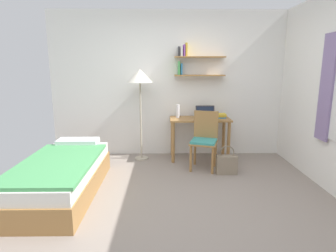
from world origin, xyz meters
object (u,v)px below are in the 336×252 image
at_px(bed, 62,176).
at_px(laptop, 205,115).
at_px(desk, 200,126).
at_px(standing_lamp, 140,80).
at_px(desk_chair, 204,138).
at_px(water_bottle, 178,111).
at_px(book_stack, 221,116).
at_px(handbag, 227,164).

bearing_deg(bed, laptop, 34.44).
height_order(bed, desk, desk).
bearing_deg(standing_lamp, bed, -123.10).
relative_size(standing_lamp, laptop, 4.70).
relative_size(desk_chair, water_bottle, 3.87).
distance_m(desk, book_stack, 0.42).
height_order(bed, book_stack, book_stack).
height_order(laptop, book_stack, laptop).
bearing_deg(water_bottle, book_stack, 1.34).
height_order(desk_chair, book_stack, desk_chair).
distance_m(laptop, book_stack, 0.29).
distance_m(standing_lamp, handbag, 2.00).
height_order(standing_lamp, laptop, standing_lamp).
xyz_separation_m(bed, desk_chair, (1.97, 0.93, 0.26)).
xyz_separation_m(desk, book_stack, (0.37, 0.05, 0.18)).
relative_size(bed, laptop, 5.68).
bearing_deg(desk_chair, desk, 92.39).
bearing_deg(laptop, desk, 177.69).
bearing_deg(bed, desk, 35.79).
relative_size(bed, desk_chair, 2.07).
height_order(desk, water_bottle, water_bottle).
bearing_deg(laptop, desk_chair, -98.96).
bearing_deg(standing_lamp, book_stack, 2.14).
bearing_deg(water_bottle, bed, -137.42).
bearing_deg(standing_lamp, desk_chair, -24.09).
bearing_deg(water_bottle, desk, -4.44).
bearing_deg(standing_lamp, water_bottle, 3.07).
relative_size(desk, handbag, 2.33).
bearing_deg(book_stack, water_bottle, -178.66).
relative_size(desk, book_stack, 4.71).
distance_m(water_bottle, handbag, 1.27).
height_order(bed, water_bottle, water_bottle).
bearing_deg(laptop, standing_lamp, -179.95).
relative_size(standing_lamp, water_bottle, 6.65).
xyz_separation_m(laptop, water_bottle, (-0.48, 0.03, 0.06)).
height_order(desk, standing_lamp, standing_lamp).
relative_size(water_bottle, book_stack, 1.07).
bearing_deg(standing_lamp, laptop, 0.05).
bearing_deg(desk_chair, book_stack, 55.99).
relative_size(laptop, water_bottle, 1.41).
bearing_deg(bed, water_bottle, 42.58).
xyz_separation_m(desk, water_bottle, (-0.39, 0.03, 0.27)).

